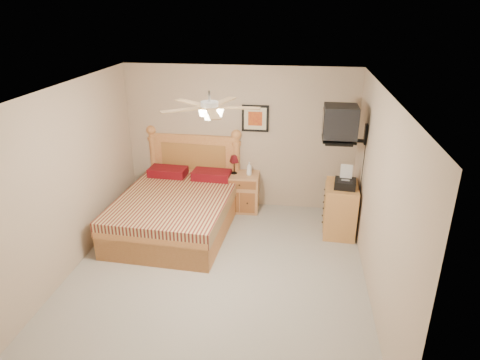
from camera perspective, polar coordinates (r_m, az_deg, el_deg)
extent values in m
plane|color=gray|center=(6.02, -3.05, -12.29)|extent=(4.50, 4.50, 0.00)
cube|color=white|center=(5.03, -3.65, 11.76)|extent=(4.00, 4.50, 0.04)
cube|color=tan|center=(7.49, -0.04, 5.58)|extent=(4.00, 0.04, 2.50)
cube|color=tan|center=(3.54, -10.56, -16.16)|extent=(4.00, 0.04, 2.50)
cube|color=tan|center=(6.10, -22.10, -0.21)|extent=(0.04, 4.50, 2.50)
cube|color=tan|center=(5.41, 17.96, -2.47)|extent=(0.04, 4.50, 2.50)
cube|color=#AC7247|center=(7.58, 0.13, -1.59)|extent=(0.63, 0.48, 0.67)
imported|color=white|center=(7.38, 1.23, 1.54)|extent=(0.12, 0.12, 0.24)
cube|color=black|center=(7.34, 2.05, 8.21)|extent=(0.46, 0.04, 0.46)
cube|color=#C78743|center=(6.98, 13.21, -3.79)|extent=(0.52, 0.72, 0.82)
imported|color=beige|center=(7.02, 13.34, 0.17)|extent=(0.20, 0.26, 0.02)
imported|color=gray|center=(7.05, 13.38, 0.42)|extent=(0.25, 0.29, 0.02)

